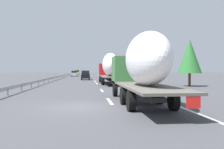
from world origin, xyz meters
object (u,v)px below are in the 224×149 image
Objects in this scene: car_blue_sedan at (86,74)px; car_black_suv at (85,75)px; car_silver_hatch at (74,74)px; car_yellow_coupe at (77,72)px; road_sign at (115,69)px; truck_lead at (109,67)px; truck_trailing at (141,65)px.

car_blue_sedan is 1.12× the size of car_black_suv.
car_yellow_coupe is (28.81, 0.19, 0.05)m from car_silver_hatch.
car_silver_hatch is 25.54m from road_sign.
road_sign is at bearing -150.70° from car_blue_sedan.
car_blue_sedan is 1.04× the size of car_silver_hatch.
car_blue_sedan is at bearing 6.40° from truck_lead.
car_silver_hatch is 1.07× the size of car_black_suv.
truck_trailing is 3.70× the size of road_sign.
road_sign reaches higher than car_silver_hatch.
car_blue_sedan is (51.54, 3.47, -1.43)m from truck_trailing.
truck_lead is 71.72m from car_yellow_coupe.
car_yellow_coupe is 1.28× the size of road_sign.
car_blue_sedan is at bearing -174.38° from car_yellow_coupe.
car_silver_hatch is 28.81m from car_yellow_coupe.
car_black_suv is (-55.96, -3.88, -0.00)m from car_yellow_coupe.
truck_trailing is at bearing -173.45° from car_silver_hatch.
car_black_suv is at bearing 13.08° from truck_lead.
car_silver_hatch is at bearing 9.68° from truck_lead.
truck_lead reaches higher than car_black_suv.
car_yellow_coupe is (91.95, 7.45, -1.38)m from truck_trailing.
truck_lead is 43.15m from car_silver_hatch.
road_sign reaches higher than car_blue_sedan.
car_yellow_coupe is (71.32, 7.45, -1.52)m from truck_lead.
car_silver_hatch is at bearing -179.61° from car_yellow_coupe.
car_black_suv is 1.22× the size of road_sign.
car_black_suv is (-15.54, 0.10, 0.04)m from car_blue_sedan.
car_black_suv is at bearing 119.91° from road_sign.
truck_lead reaches higher than road_sign.
car_blue_sedan is at bearing -161.93° from car_silver_hatch.
road_sign is at bearing -60.09° from car_black_suv.
truck_lead is at bearing 170.83° from road_sign.
car_silver_hatch is 27.39m from car_black_suv.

